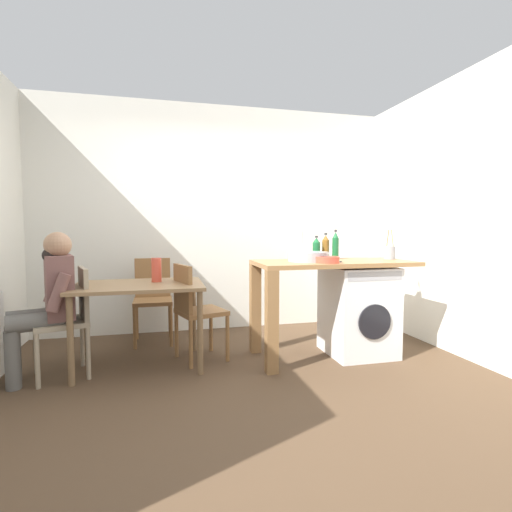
# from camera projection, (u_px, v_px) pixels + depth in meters

# --- Properties ---
(ground_plane) EXTENTS (5.46, 5.46, 0.00)m
(ground_plane) POSITION_uv_depth(u_px,v_px,m) (248.00, 381.00, 3.09)
(ground_plane) COLOR #4C3826
(wall_back) EXTENTS (4.60, 0.10, 2.70)m
(wall_back) POSITION_uv_depth(u_px,v_px,m) (217.00, 219.00, 4.69)
(wall_back) COLOR silver
(wall_back) RESTS_ON ground_plane
(wall_counter_side) EXTENTS (0.10, 3.80, 2.70)m
(wall_counter_side) POSITION_uv_depth(u_px,v_px,m) (477.00, 215.00, 3.51)
(wall_counter_side) COLOR silver
(wall_counter_side) RESTS_ON ground_plane
(dining_table) EXTENTS (1.10, 0.76, 0.74)m
(dining_table) POSITION_uv_depth(u_px,v_px,m) (139.00, 295.00, 3.39)
(dining_table) COLOR olive
(dining_table) RESTS_ON ground_plane
(chair_person_seat) EXTENTS (0.50, 0.50, 0.90)m
(chair_person_seat) POSITION_uv_depth(u_px,v_px,m) (70.00, 315.00, 3.19)
(chair_person_seat) COLOR gray
(chair_person_seat) RESTS_ON ground_plane
(chair_opposite) EXTENTS (0.50, 0.50, 0.90)m
(chair_opposite) POSITION_uv_depth(u_px,v_px,m) (194.00, 307.00, 3.54)
(chair_opposite) COLOR olive
(chair_opposite) RESTS_ON ground_plane
(chair_spare_by_wall) EXTENTS (0.40, 0.40, 0.90)m
(chair_spare_by_wall) POSITION_uv_depth(u_px,v_px,m) (153.00, 295.00, 4.17)
(chair_spare_by_wall) COLOR olive
(chair_spare_by_wall) RESTS_ON ground_plane
(seated_person) EXTENTS (0.56, 0.54, 1.20)m
(seated_person) POSITION_uv_depth(u_px,v_px,m) (48.00, 297.00, 3.10)
(seated_person) COLOR #595651
(seated_person) RESTS_ON ground_plane
(kitchen_counter) EXTENTS (1.50, 0.68, 0.92)m
(kitchen_counter) POSITION_uv_depth(u_px,v_px,m) (313.00, 278.00, 3.61)
(kitchen_counter) COLOR #9E7042
(kitchen_counter) RESTS_ON ground_plane
(washing_machine) EXTENTS (0.60, 0.61, 0.86)m
(washing_machine) POSITION_uv_depth(u_px,v_px,m) (358.00, 310.00, 3.75)
(washing_machine) COLOR white
(washing_machine) RESTS_ON ground_plane
(sink_basin) EXTENTS (0.38, 0.38, 0.09)m
(sink_basin) POSITION_uv_depth(u_px,v_px,m) (308.00, 257.00, 3.59)
(sink_basin) COLOR #9EA0A5
(sink_basin) RESTS_ON kitchen_counter
(tap) EXTENTS (0.02, 0.02, 0.28)m
(tap) POSITION_uv_depth(u_px,v_px,m) (301.00, 246.00, 3.76)
(tap) COLOR #B2B2B7
(tap) RESTS_ON kitchen_counter
(bottle_tall_green) EXTENTS (0.08, 0.08, 0.23)m
(bottle_tall_green) POSITION_uv_depth(u_px,v_px,m) (316.00, 249.00, 3.86)
(bottle_tall_green) COLOR #19592D
(bottle_tall_green) RESTS_ON kitchen_counter
(bottle_squat_brown) EXTENTS (0.07, 0.07, 0.26)m
(bottle_squat_brown) POSITION_uv_depth(u_px,v_px,m) (326.00, 247.00, 3.91)
(bottle_squat_brown) COLOR brown
(bottle_squat_brown) RESTS_ON kitchen_counter
(bottle_clear_small) EXTENTS (0.07, 0.07, 0.30)m
(bottle_clear_small) POSITION_uv_depth(u_px,v_px,m) (335.00, 246.00, 3.87)
(bottle_clear_small) COLOR #19592D
(bottle_clear_small) RESTS_ON kitchen_counter
(mixing_bowl) EXTENTS (0.22, 0.22, 0.06)m
(mixing_bowl) POSITION_uv_depth(u_px,v_px,m) (327.00, 259.00, 3.42)
(mixing_bowl) COLOR #D84C38
(mixing_bowl) RESTS_ON kitchen_counter
(utensil_crock) EXTENTS (0.11, 0.11, 0.30)m
(utensil_crock) POSITION_uv_depth(u_px,v_px,m) (390.00, 252.00, 3.85)
(utensil_crock) COLOR gray
(utensil_crock) RESTS_ON kitchen_counter
(vase) EXTENTS (0.09, 0.09, 0.22)m
(vase) POSITION_uv_depth(u_px,v_px,m) (156.00, 270.00, 3.51)
(vase) COLOR #D84C38
(vase) RESTS_ON dining_table
(scissors) EXTENTS (0.15, 0.06, 0.01)m
(scissors) POSITION_uv_depth(u_px,v_px,m) (334.00, 261.00, 3.54)
(scissors) COLOR #B2B2B7
(scissors) RESTS_ON kitchen_counter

